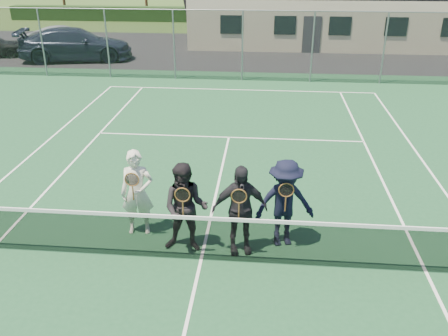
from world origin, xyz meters
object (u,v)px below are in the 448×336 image
at_px(player_a, 137,193).
at_px(player_b, 186,208).
at_px(car_b, 64,41).
at_px(player_d, 285,203).
at_px(car_c, 76,44).
at_px(player_c, 240,210).
at_px(tennis_net, 201,237).

bearing_deg(player_a, player_b, -26.04).
height_order(car_b, player_d, player_d).
relative_size(car_b, car_c, 0.77).
bearing_deg(player_c, player_a, 166.99).
xyz_separation_m(car_c, tennis_net, (8.87, -16.95, -0.29)).
bearing_deg(player_d, player_a, 176.75).
bearing_deg(car_b, player_d, -148.14).
distance_m(player_a, player_b, 1.19).
bearing_deg(tennis_net, player_a, 147.92).
distance_m(player_b, player_d, 1.89).
relative_size(player_a, player_b, 1.00).
distance_m(car_c, tennis_net, 19.13).
relative_size(player_b, player_c, 1.00).
distance_m(car_b, player_c, 21.05).
bearing_deg(car_b, player_a, -155.02).
xyz_separation_m(car_b, player_b, (9.82, -18.09, 0.20)).
bearing_deg(player_a, car_b, 116.48).
height_order(player_a, player_d, same).
distance_m(player_a, player_c, 2.13).
bearing_deg(tennis_net, car_b, 118.81).
height_order(player_c, player_d, same).
height_order(car_c, player_a, player_a).
distance_m(player_c, player_d, 0.90).
bearing_deg(car_b, player_b, -153.01).
distance_m(player_b, player_c, 1.01).
height_order(player_b, player_d, same).
bearing_deg(player_b, player_d, 10.78).
distance_m(car_b, player_a, 19.63).
bearing_deg(player_c, tennis_net, -150.60).
height_order(car_b, player_a, player_a).
xyz_separation_m(car_b, tennis_net, (10.14, -18.44, -0.19)).
relative_size(tennis_net, player_b, 6.49).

